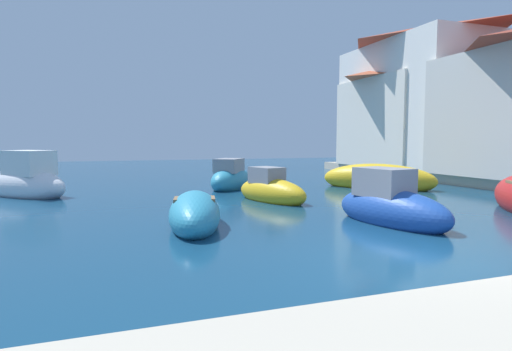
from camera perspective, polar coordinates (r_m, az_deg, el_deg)
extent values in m
plane|color=navy|center=(7.76, 22.77, -11.18)|extent=(80.00, 80.00, 0.00)
ellipsoid|color=#1E479E|center=(11.04, 18.15, -4.69)|extent=(1.87, 3.62, 1.14)
cube|color=gray|center=(11.13, 17.19, -0.90)|extent=(1.17, 1.50, 0.74)
ellipsoid|color=gold|center=(19.01, 16.41, -0.53)|extent=(4.34, 4.83, 1.40)
cube|color=brown|center=(18.97, 16.45, 0.85)|extent=(1.59, 1.55, 0.08)
ellipsoid|color=teal|center=(18.25, -3.45, -0.70)|extent=(3.06, 3.49, 1.24)
cube|color=gray|center=(17.95, -3.75, 1.37)|extent=(1.59, 1.68, 0.61)
ellipsoid|color=white|center=(18.04, -29.32, -1.25)|extent=(4.05, 4.19, 1.38)
cube|color=white|center=(17.69, -28.83, 1.53)|extent=(2.03, 2.07, 0.94)
ellipsoid|color=gold|center=(14.40, 2.14, -2.40)|extent=(2.10, 3.50, 1.03)
cube|color=gray|center=(14.54, 1.49, 0.04)|extent=(1.14, 1.35, 0.58)
ellipsoid|color=teal|center=(10.22, -8.45, -5.31)|extent=(1.88, 3.54, 1.10)
cube|color=brown|center=(10.16, -8.48, -3.24)|extent=(1.10, 0.86, 0.08)
cube|color=white|center=(27.75, 21.66, 8.87)|extent=(6.05, 9.08, 7.43)
pyramid|color=#9E422D|center=(28.40, 21.94, 17.47)|extent=(6.41, 9.62, 1.09)
cube|color=silver|center=(28.49, 20.23, 6.80)|extent=(6.34, 7.01, 5.45)
pyramid|color=#B25638|center=(28.81, 20.43, 13.36)|extent=(6.72, 7.43, 1.14)
cylinder|color=brown|center=(24.79, 30.16, 2.47)|extent=(0.24, 0.24, 1.71)
sphere|color=#285623|center=(24.81, 30.35, 6.99)|extent=(3.15, 3.15, 3.15)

